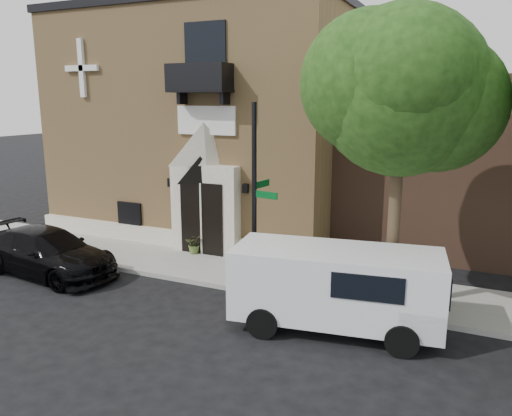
{
  "coord_description": "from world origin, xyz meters",
  "views": [
    {
      "loc": [
        7.97,
        -12.45,
        5.63
      ],
      "look_at": [
        1.35,
        2.0,
        2.15
      ],
      "focal_mm": 35.0,
      "sensor_mm": 36.0,
      "label": 1
    }
  ],
  "objects_px": {
    "dumpster": "(371,281)",
    "fire_hydrant": "(378,293)",
    "street_sign": "(255,196)",
    "pedestrian_near": "(388,266)",
    "cargo_van": "(344,286)",
    "black_sedan": "(47,252)"
  },
  "relations": [
    {
      "from": "black_sedan",
      "to": "cargo_van",
      "type": "xyz_separation_m",
      "value": [
        9.84,
        0.04,
        0.4
      ]
    },
    {
      "from": "dumpster",
      "to": "pedestrian_near",
      "type": "height_order",
      "value": "pedestrian_near"
    },
    {
      "from": "street_sign",
      "to": "fire_hydrant",
      "type": "relative_size",
      "value": 6.37
    },
    {
      "from": "black_sedan",
      "to": "fire_hydrant",
      "type": "distance_m",
      "value": 10.51
    },
    {
      "from": "pedestrian_near",
      "to": "cargo_van",
      "type": "bearing_deg",
      "value": 59.03
    },
    {
      "from": "street_sign",
      "to": "fire_hydrant",
      "type": "distance_m",
      "value": 4.37
    },
    {
      "from": "street_sign",
      "to": "fire_hydrant",
      "type": "height_order",
      "value": "street_sign"
    },
    {
      "from": "black_sedan",
      "to": "street_sign",
      "type": "bearing_deg",
      "value": -70.24
    },
    {
      "from": "dumpster",
      "to": "fire_hydrant",
      "type": "bearing_deg",
      "value": -61.57
    },
    {
      "from": "cargo_van",
      "to": "fire_hydrant",
      "type": "xyz_separation_m",
      "value": [
        0.57,
        1.4,
        -0.58
      ]
    },
    {
      "from": "fire_hydrant",
      "to": "dumpster",
      "type": "distance_m",
      "value": 0.38
    },
    {
      "from": "cargo_van",
      "to": "dumpster",
      "type": "height_order",
      "value": "cargo_van"
    },
    {
      "from": "cargo_van",
      "to": "pedestrian_near",
      "type": "height_order",
      "value": "cargo_van"
    },
    {
      "from": "street_sign",
      "to": "pedestrian_near",
      "type": "bearing_deg",
      "value": 22.77
    },
    {
      "from": "black_sedan",
      "to": "dumpster",
      "type": "distance_m",
      "value": 10.32
    },
    {
      "from": "black_sedan",
      "to": "fire_hydrant",
      "type": "relative_size",
      "value": 6.11
    },
    {
      "from": "black_sedan",
      "to": "street_sign",
      "type": "relative_size",
      "value": 0.96
    },
    {
      "from": "cargo_van",
      "to": "street_sign",
      "type": "relative_size",
      "value": 0.98
    },
    {
      "from": "street_sign",
      "to": "dumpster",
      "type": "xyz_separation_m",
      "value": [
        3.47,
        0.0,
        -2.09
      ]
    },
    {
      "from": "fire_hydrant",
      "to": "dumpster",
      "type": "relative_size",
      "value": 0.4
    },
    {
      "from": "fire_hydrant",
      "to": "pedestrian_near",
      "type": "distance_m",
      "value": 1.17
    },
    {
      "from": "dumpster",
      "to": "pedestrian_near",
      "type": "xyz_separation_m",
      "value": [
        0.3,
        0.88,
        0.2
      ]
    }
  ]
}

